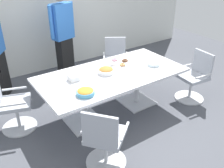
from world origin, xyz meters
The scene contains 13 objects.
ground_plane centered at (0.00, 0.00, -0.01)m, with size 10.00×10.00×0.01m, color #4C4F56.
back_wall centered at (0.00, 2.40, 1.40)m, with size 8.00×0.10×2.80m, color silver.
conference_table centered at (0.00, 0.00, 0.63)m, with size 2.40×1.20×0.75m.
office_chair_0 centered at (0.77, 0.98, 0.41)m, with size 0.74×0.74×0.91m.
office_chair_1 centered at (-1.52, 0.49, 0.41)m, with size 0.68×0.68×0.91m.
office_chair_2 centered at (-0.78, -0.97, 0.41)m, with size 0.76×0.76×0.91m.
office_chair_3 centered at (1.53, -0.48, 0.41)m, with size 0.59×0.59×0.91m.
person_standing_1 centered at (-0.06, 1.69, 0.99)m, with size 0.61×0.33×1.88m.
snack_bowl_pretzels centered at (-0.08, 0.05, 0.80)m, with size 0.26×0.26×0.10m.
snack_bowl_chips_orange centered at (-0.69, -0.35, 0.79)m, with size 0.26×0.26×0.09m.
donut_platter centered at (0.32, 0.26, 0.77)m, with size 0.37×0.37×0.04m.
plate_stack centered at (0.77, -0.15, 0.78)m, with size 0.22×0.22×0.05m.
napkin_pile centered at (-0.63, 0.12, 0.79)m, with size 0.16×0.16×0.09m, color white.
Camera 1 is at (-2.06, -2.99, 2.50)m, focal length 39.74 mm.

